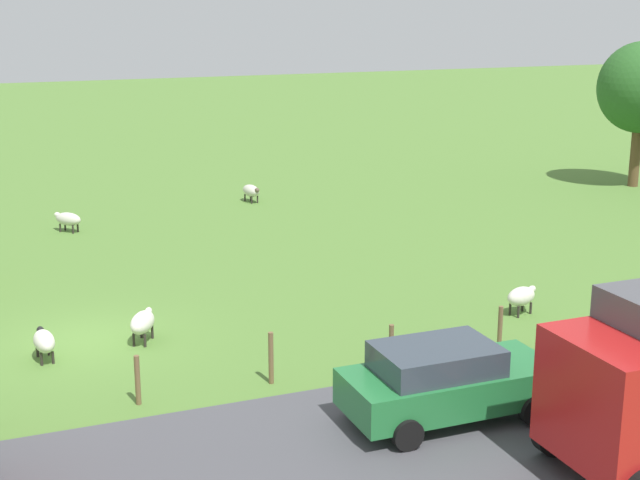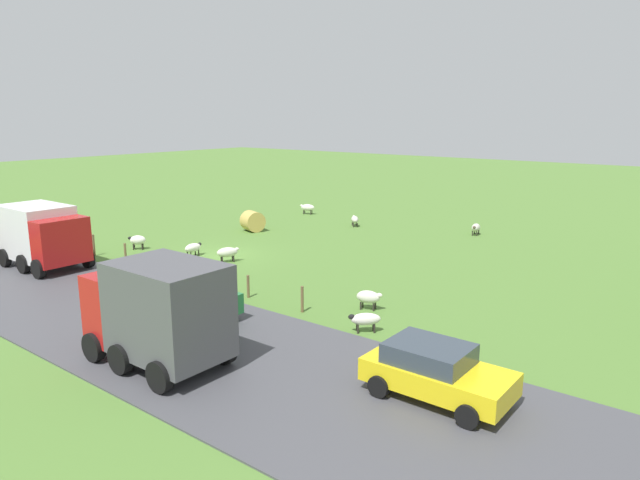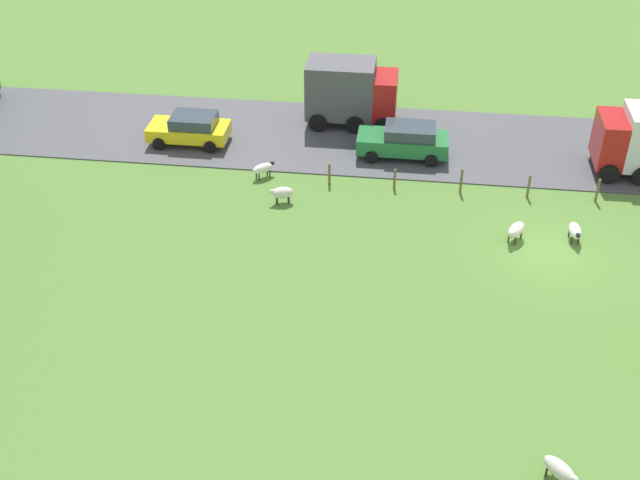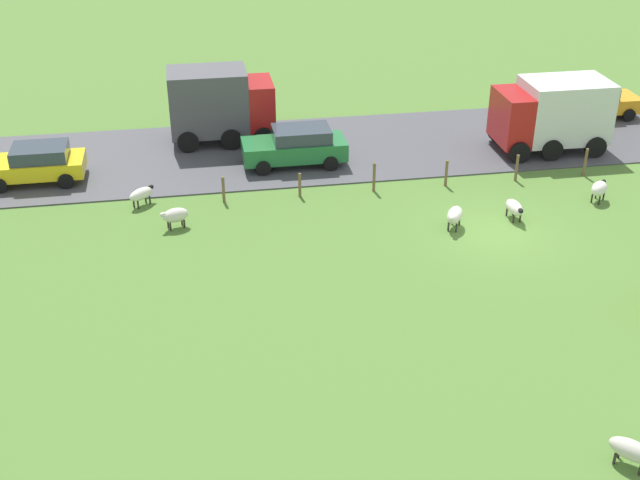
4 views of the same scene
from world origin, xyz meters
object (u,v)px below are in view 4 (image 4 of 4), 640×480
(sheep_7, at_px, (515,208))
(sheep_3, at_px, (599,188))
(car_2, at_px, (296,146))
(sheep_1, at_px, (175,215))
(sheep_5, at_px, (633,451))
(sheep_6, at_px, (141,194))
(car_3, at_px, (36,163))
(car_0, at_px, (593,101))
(sheep_0, at_px, (455,215))
(truck_2, at_px, (220,103))
(truck_1, at_px, (552,113))

(sheep_7, bearing_deg, sheep_3, -76.65)
(sheep_3, xyz_separation_m, car_2, (5.71, 11.48, 0.35))
(sheep_1, distance_m, sheep_5, 18.04)
(sheep_6, height_order, car_3, car_3)
(car_0, bearing_deg, sheep_5, 156.02)
(sheep_0, xyz_separation_m, sheep_1, (1.79, 10.37, -0.01))
(sheep_5, bearing_deg, car_3, 39.67)
(sheep_0, bearing_deg, sheep_1, 80.20)
(sheep_7, relative_size, car_2, 0.27)
(car_0, bearing_deg, truck_2, 90.25)
(truck_2, bearing_deg, sheep_3, -122.17)
(sheep_5, height_order, sheep_6, sheep_5)
(sheep_3, bearing_deg, sheep_6, 81.43)
(sheep_6, height_order, truck_2, truck_2)
(sheep_5, distance_m, car_0, 25.42)
(truck_1, xyz_separation_m, truck_2, (3.65, 14.79, 0.07))
(sheep_0, relative_size, car_3, 0.31)
(sheep_6, xyz_separation_m, sheep_7, (-3.67, -14.18, -0.00))
(sheep_3, xyz_separation_m, car_0, (9.24, -4.22, 0.32))
(sheep_0, bearing_deg, car_3, 66.35)
(sheep_3, distance_m, truck_2, 17.24)
(sheep_3, height_order, car_3, car_3)
(truck_1, xyz_separation_m, car_2, (0.21, 11.73, -0.88))
(sheep_3, height_order, truck_2, truck_2)
(sheep_7, bearing_deg, sheep_1, 83.47)
(sheep_0, distance_m, sheep_3, 6.57)
(sheep_0, bearing_deg, sheep_5, -178.48)
(sheep_1, bearing_deg, sheep_0, -99.80)
(truck_1, height_order, car_0, truck_1)
(truck_2, bearing_deg, sheep_5, -159.97)
(sheep_5, distance_m, truck_2, 24.67)
(sheep_5, bearing_deg, truck_2, 20.03)
(sheep_6, xyz_separation_m, car_2, (2.98, -6.64, 0.42))
(truck_1, relative_size, truck_2, 1.04)
(sheep_5, xyz_separation_m, sheep_7, (13.05, -2.17, -0.01))
(sheep_0, relative_size, sheep_6, 1.11)
(car_2, bearing_deg, car_3, 89.69)
(sheep_1, distance_m, sheep_7, 12.96)
(sheep_6, relative_size, car_0, 0.26)
(truck_1, relative_size, car_0, 1.13)
(sheep_3, height_order, sheep_7, sheep_3)
(sheep_0, bearing_deg, car_0, -45.48)
(sheep_5, bearing_deg, sheep_3, -23.62)
(sheep_1, bearing_deg, sheep_6, 30.58)
(sheep_5, distance_m, car_3, 25.67)
(car_2, bearing_deg, sheep_5, -164.76)
(truck_2, distance_m, car_3, 8.70)
(sheep_7, relative_size, car_0, 0.28)
(sheep_7, xyz_separation_m, truck_2, (10.09, 10.60, 1.37))
(truck_1, bearing_deg, car_0, -46.79)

